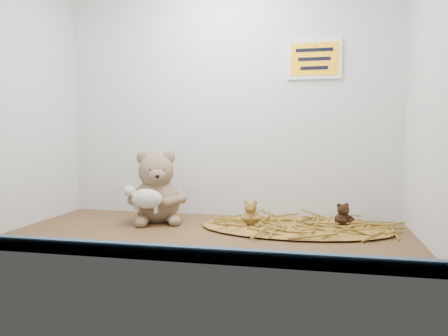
% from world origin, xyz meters
% --- Properties ---
extents(alcove_shell, '(1.20, 0.60, 0.90)m').
position_xyz_m(alcove_shell, '(0.00, 0.09, 0.45)').
color(alcove_shell, '#493019').
rests_on(alcove_shell, ground).
extents(front_rail, '(1.19, 0.02, 0.04)m').
position_xyz_m(front_rail, '(0.00, -0.29, 0.02)').
color(front_rail, '#3B5972').
rests_on(front_rail, shelf_floor).
extents(straw_bed, '(0.60, 0.35, 0.01)m').
position_xyz_m(straw_bed, '(0.25, 0.12, 0.01)').
color(straw_bed, brown).
rests_on(straw_bed, shelf_floor).
extents(main_teddy, '(0.26, 0.26, 0.24)m').
position_xyz_m(main_teddy, '(-0.21, 0.13, 0.12)').
color(main_teddy, '#8C6D56').
rests_on(main_teddy, shelf_floor).
extents(toy_lamb, '(0.14, 0.08, 0.09)m').
position_xyz_m(toy_lamb, '(-0.21, 0.05, 0.09)').
color(toy_lamb, beige).
rests_on(toy_lamb, main_teddy).
extents(mini_teddy_tan, '(0.07, 0.08, 0.08)m').
position_xyz_m(mini_teddy_tan, '(0.11, 0.10, 0.05)').
color(mini_teddy_tan, brown).
rests_on(mini_teddy_tan, straw_bed).
extents(mini_teddy_brown, '(0.08, 0.08, 0.07)m').
position_xyz_m(mini_teddy_brown, '(0.40, 0.14, 0.05)').
color(mini_teddy_brown, black).
rests_on(mini_teddy_brown, straw_bed).
extents(wall_sign, '(0.16, 0.01, 0.11)m').
position_xyz_m(wall_sign, '(0.30, 0.29, 0.55)').
color(wall_sign, '#F1AA0C').
rests_on(wall_sign, back_wall).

